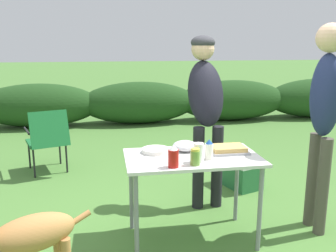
% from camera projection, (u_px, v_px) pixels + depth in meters
% --- Properties ---
extents(ground_plane, '(60.00, 60.00, 0.00)m').
position_uv_depth(ground_plane, '(191.00, 238.00, 3.22)').
color(ground_plane, '#477533').
extents(shrub_hedge, '(14.40, 0.90, 0.86)m').
position_uv_depth(shrub_hedge, '(139.00, 103.00, 7.71)').
color(shrub_hedge, '#1E4219').
rests_on(shrub_hedge, ground).
extents(folding_table, '(1.10, 0.64, 0.74)m').
position_uv_depth(folding_table, '(192.00, 165.00, 3.07)').
color(folding_table, silver).
rests_on(folding_table, ground).
extents(food_tray, '(0.32, 0.23, 0.06)m').
position_uv_depth(food_tray, '(228.00, 149.00, 3.16)').
color(food_tray, '#9E9EA3').
rests_on(food_tray, folding_table).
extents(plate_stack, '(0.23, 0.23, 0.04)m').
position_uv_depth(plate_stack, '(155.00, 150.00, 3.16)').
color(plate_stack, white).
rests_on(plate_stack, folding_table).
extents(mixing_bowl, '(0.21, 0.21, 0.09)m').
position_uv_depth(mixing_bowl, '(185.00, 146.00, 3.20)').
color(mixing_bowl, silver).
rests_on(mixing_bowl, folding_table).
extents(paper_cup_stack, '(0.08, 0.08, 0.15)m').
position_uv_depth(paper_cup_stack, '(199.00, 153.00, 2.89)').
color(paper_cup_stack, white).
rests_on(paper_cup_stack, folding_table).
extents(ketchup_bottle, '(0.08, 0.08, 0.17)m').
position_uv_depth(ketchup_bottle, '(173.00, 157.00, 2.77)').
color(ketchup_bottle, red).
rests_on(ketchup_bottle, folding_table).
extents(relish_jar, '(0.07, 0.07, 0.13)m').
position_uv_depth(relish_jar, '(195.00, 157.00, 2.83)').
color(relish_jar, olive).
rests_on(relish_jar, folding_table).
extents(mayo_bottle, '(0.07, 0.07, 0.16)m').
position_uv_depth(mayo_bottle, '(209.00, 150.00, 2.96)').
color(mayo_bottle, silver).
rests_on(mayo_bottle, folding_table).
extents(standing_person_with_beanie, '(0.37, 0.50, 1.72)m').
position_uv_depth(standing_person_with_beanie, '(205.00, 100.00, 3.73)').
color(standing_person_with_beanie, black).
rests_on(standing_person_with_beanie, ground).
extents(standing_person_in_navy_coat, '(0.24, 0.32, 1.81)m').
position_uv_depth(standing_person_in_navy_coat, '(325.00, 106.00, 3.15)').
color(standing_person_in_navy_coat, '#4C473D').
rests_on(standing_person_in_navy_coat, ground).
extents(dog, '(0.78, 0.45, 0.67)m').
position_uv_depth(dog, '(25.00, 241.00, 2.29)').
color(dog, '#B27A42').
rests_on(dog, ground).
extents(camp_chair_green_behind_table, '(0.63, 0.70, 0.83)m').
position_uv_depth(camp_chair_green_behind_table, '(48.00, 138.00, 4.73)').
color(camp_chair_green_behind_table, '#19602D').
rests_on(camp_chair_green_behind_table, ground).
extents(cooler_box, '(0.46, 0.56, 0.34)m').
position_uv_depth(cooler_box, '(240.00, 172.00, 4.36)').
color(cooler_box, '#286B3D').
rests_on(cooler_box, ground).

